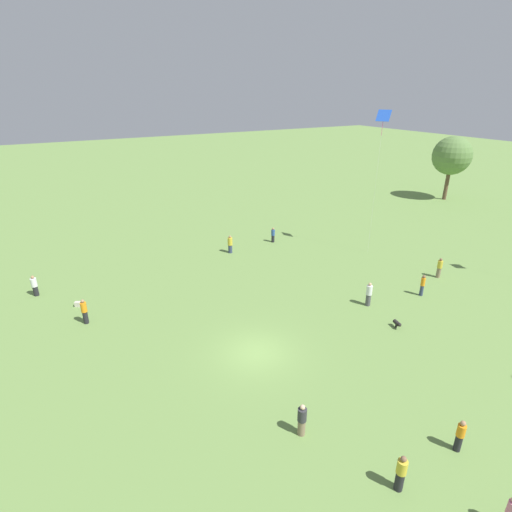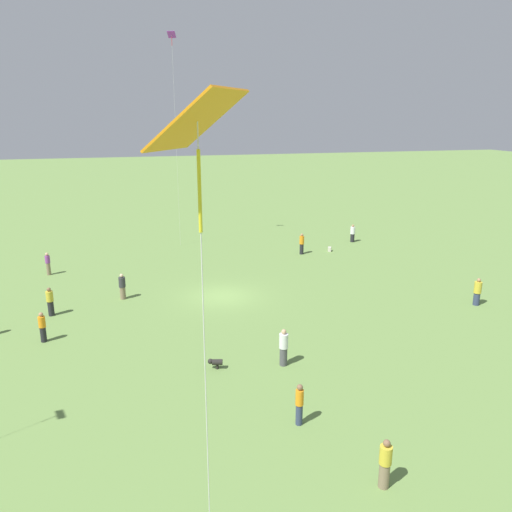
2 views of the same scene
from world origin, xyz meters
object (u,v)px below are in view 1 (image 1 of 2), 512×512
object	(u,v)px
person_5	(422,285)
person_11	(439,268)
person_2	(84,312)
picnic_bag_0	(78,304)
person_8	(302,420)
person_9	(460,436)
person_1	(35,286)
person_6	(230,244)
person_7	(401,473)
person_3	(273,235)
dog_1	(397,323)
person_10	(369,294)
kite_4	(383,120)

from	to	relation	value
person_5	person_11	world-z (taller)	person_11
person_2	picnic_bag_0	distance (m)	2.84
person_11	person_8	bearing A→B (deg)	-171.44
person_9	person_11	xyz separation A→B (m)	(-12.23, 14.56, 0.04)
person_2	person_1	bearing A→B (deg)	117.98
person_5	person_8	size ratio (longest dim) A/B	1.00
person_9	person_6	bearing A→B (deg)	-100.73
person_7	person_11	world-z (taller)	person_7
person_3	person_11	bearing A→B (deg)	-141.26
person_5	person_7	distance (m)	17.96
person_6	dog_1	size ratio (longest dim) A/B	2.48
person_8	person_10	world-z (taller)	person_10
person_3	dog_1	xyz separation A→B (m)	(18.14, -1.32, -0.44)
person_6	kite_4	size ratio (longest dim) A/B	0.13
person_8	picnic_bag_0	distance (m)	19.52
picnic_bag_0	person_5	bearing A→B (deg)	64.23
person_3	dog_1	distance (m)	18.20
person_3	person_5	world-z (taller)	person_5
person_2	person_5	bearing A→B (deg)	-16.72
person_1	dog_1	size ratio (longest dim) A/B	2.36
person_1	picnic_bag_0	size ratio (longest dim) A/B	3.51
person_5	person_9	xyz separation A→B (m)	(10.72, -10.59, -0.05)
person_7	person_5	bearing A→B (deg)	-144.95
person_5	person_8	world-z (taller)	person_5
dog_1	kite_4	bearing A→B (deg)	-111.66
person_5	person_10	bearing A→B (deg)	-79.03
person_2	person_5	size ratio (longest dim) A/B	1.06
person_2	person_6	bearing A→B (deg)	28.38
dog_1	picnic_bag_0	xyz separation A→B (m)	(-13.82, -18.49, -0.16)
person_3	person_6	world-z (taller)	person_6
person_8	picnic_bag_0	xyz separation A→B (m)	(-17.99, -7.56, -0.66)
person_7	picnic_bag_0	bearing A→B (deg)	-68.96
person_11	dog_1	size ratio (longest dim) A/B	2.45
person_5	person_11	size ratio (longest dim) A/B	0.98
person_2	person_8	bearing A→B (deg)	-60.63
person_7	person_9	size ratio (longest dim) A/B	1.06
person_2	person_11	xyz separation A→B (m)	(7.21, 27.50, -0.04)
person_10	picnic_bag_0	size ratio (longest dim) A/B	3.86
person_8	kite_4	size ratio (longest dim) A/B	0.13
person_10	person_3	bearing A→B (deg)	5.68
person_3	person_9	size ratio (longest dim) A/B	0.95
person_3	kite_4	bearing A→B (deg)	-126.09
kite_4	dog_1	xyz separation A→B (m)	(11.14, -8.10, -12.12)
person_1	kite_4	world-z (taller)	kite_4
person_1	person_9	size ratio (longest dim) A/B	1.02
person_6	person_9	xyz separation A→B (m)	(26.07, -1.44, -0.04)
person_8	person_11	distance (m)	21.68
person_6	person_5	bearing A→B (deg)	-160.14
person_10	kite_4	size ratio (longest dim) A/B	0.14
picnic_bag_0	person_9	bearing A→B (deg)	30.64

